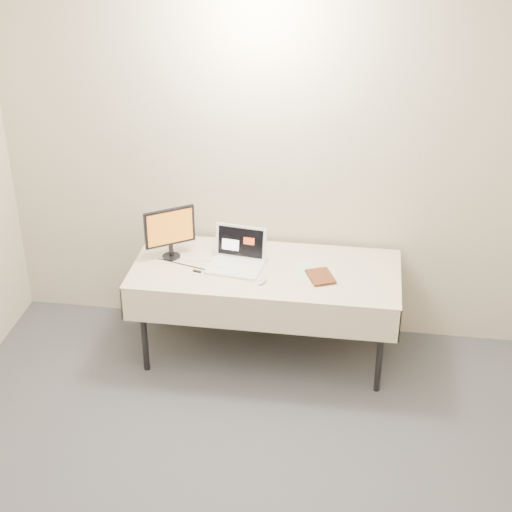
# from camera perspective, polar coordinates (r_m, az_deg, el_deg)

# --- Properties ---
(back_wall) EXTENTS (4.00, 0.10, 2.70)m
(back_wall) POSITION_cam_1_polar(r_m,az_deg,el_deg) (5.58, 1.39, 6.87)
(back_wall) COLOR beige
(back_wall) RESTS_ON ground
(table) EXTENTS (1.86, 0.81, 0.74)m
(table) POSITION_cam_1_polar(r_m,az_deg,el_deg) (5.48, 0.72, -1.46)
(table) COLOR black
(table) RESTS_ON ground
(laptop) EXTENTS (0.41, 0.35, 0.26)m
(laptop) POSITION_cam_1_polar(r_m,az_deg,el_deg) (5.46, -1.37, -0.08)
(laptop) COLOR white
(laptop) RESTS_ON table
(monitor) EXTENTS (0.32, 0.22, 0.38)m
(monitor) POSITION_cam_1_polar(r_m,az_deg,el_deg) (5.51, -6.29, 1.94)
(monitor) COLOR black
(monitor) RESTS_ON table
(book) EXTENTS (0.16, 0.08, 0.22)m
(book) POSITION_cam_1_polar(r_m,az_deg,el_deg) (5.27, 3.93, -0.71)
(book) COLOR brown
(book) RESTS_ON table
(alarm_clock) EXTENTS (0.13, 0.09, 0.05)m
(alarm_clock) POSITION_cam_1_polar(r_m,az_deg,el_deg) (5.70, -1.58, 0.84)
(alarm_clock) COLOR black
(alarm_clock) RESTS_ON table
(clicker) EXTENTS (0.07, 0.10, 0.02)m
(clicker) POSITION_cam_1_polar(r_m,az_deg,el_deg) (5.27, 0.46, -1.86)
(clicker) COLOR silver
(clicker) RESTS_ON table
(paper_form) EXTENTS (0.13, 0.29, 0.00)m
(paper_form) POSITION_cam_1_polar(r_m,az_deg,el_deg) (5.42, 3.49, -1.07)
(paper_form) COLOR #B6E4B6
(paper_form) RESTS_ON table
(usb_dongle) EXTENTS (0.06, 0.03, 0.01)m
(usb_dongle) POSITION_cam_1_polar(r_m,az_deg,el_deg) (5.41, -4.31, -1.12)
(usb_dongle) COLOR black
(usb_dongle) RESTS_ON table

